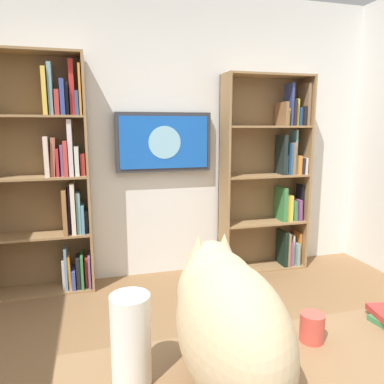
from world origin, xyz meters
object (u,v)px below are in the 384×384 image
paper_towel_roll (131,340)px  coffee_mug (312,327)px  bookshelf_right (51,176)px  bookshelf_left (273,177)px  cat (227,318)px  wall_mounted_tv (164,142)px

paper_towel_roll → coffee_mug: 0.61m
bookshelf_right → bookshelf_left: bearing=-179.9°
bookshelf_right → cat: size_ratio=3.33×
bookshelf_right → wall_mounted_tv: bearing=-175.2°
paper_towel_roll → bookshelf_left: bearing=-124.8°
bookshelf_left → bookshelf_right: (2.12, 0.00, 0.08)m
paper_towel_roll → wall_mounted_tv: bearing=-102.9°
bookshelf_right → paper_towel_roll: size_ratio=7.95×
bookshelf_left → coffee_mug: bearing=65.5°
cat → bookshelf_right: bearing=-74.7°
bookshelf_left → bookshelf_right: size_ratio=0.94×
paper_towel_roll → cat: bearing=164.0°
bookshelf_left → cat: 2.89m
bookshelf_left → cat: bookshelf_left is taller
wall_mounted_tv → cat: 2.63m
cat → coffee_mug: cat is taller
bookshelf_right → cat: bookshelf_right is taller
wall_mounted_tv → bookshelf_left: bearing=175.8°
bookshelf_left → coffee_mug: (1.09, 2.38, -0.15)m
bookshelf_right → cat: 2.59m
bookshelf_left → coffee_mug: size_ratio=20.38×
coffee_mug → bookshelf_right: bearing=-66.5°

